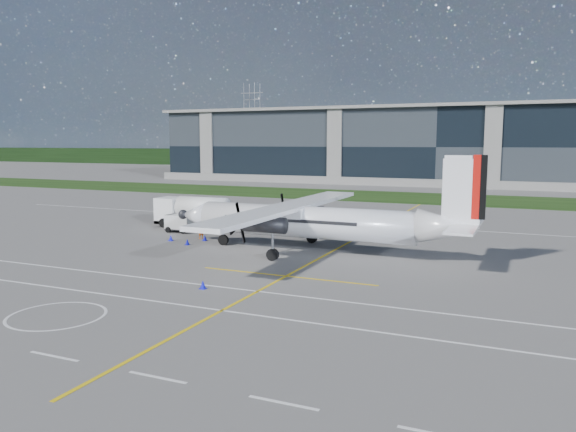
# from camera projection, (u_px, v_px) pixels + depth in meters

# --- Properties ---
(ground) EXTENTS (400.00, 400.00, 0.00)m
(ground) POSITION_uv_depth(u_px,v_px,m) (399.00, 203.00, 78.56)
(ground) COLOR slate
(ground) RESTS_ON ground
(grass_strip) EXTENTS (400.00, 18.00, 0.04)m
(grass_strip) POSITION_uv_depth(u_px,v_px,m) (411.00, 198.00, 85.82)
(grass_strip) COLOR black
(grass_strip) RESTS_ON ground
(terminal_building) EXTENTS (120.00, 20.00, 15.00)m
(terminal_building) POSITION_uv_depth(u_px,v_px,m) (444.00, 147.00, 113.89)
(terminal_building) COLOR black
(terminal_building) RESTS_ON ground
(tree_line) EXTENTS (400.00, 6.00, 6.00)m
(tree_line) POSITION_uv_depth(u_px,v_px,m) (473.00, 160.00, 168.93)
(tree_line) COLOR black
(tree_line) RESTS_ON ground
(pylon_west) EXTENTS (9.00, 4.60, 30.00)m
(pylon_west) POSITION_uv_depth(u_px,v_px,m) (252.00, 124.00, 208.34)
(pylon_west) COLOR gray
(pylon_west) RESTS_ON ground
(yellow_taxiway_centerline) EXTENTS (0.20, 70.00, 0.01)m
(yellow_taxiway_centerline) POSITION_uv_depth(u_px,v_px,m) (359.00, 237.00, 50.14)
(yellow_taxiway_centerline) COLOR yellow
(yellow_taxiway_centerline) RESTS_ON ground
(white_lane_line) EXTENTS (90.00, 0.15, 0.01)m
(white_lane_line) POSITION_uv_depth(u_px,v_px,m) (173.00, 304.00, 29.55)
(white_lane_line) COLOR white
(white_lane_line) RESTS_ON ground
(turboprop_aircraft) EXTENTS (24.47, 25.38, 7.61)m
(turboprop_aircraft) POSITION_uv_depth(u_px,v_px,m) (316.00, 204.00, 42.60)
(turboprop_aircraft) COLOR white
(turboprop_aircraft) RESTS_ON ground
(fuel_tanker_truck) EXTENTS (8.29, 2.69, 3.11)m
(fuel_tanker_truck) POSITION_uv_depth(u_px,v_px,m) (188.00, 212.00, 55.89)
(fuel_tanker_truck) COLOR white
(fuel_tanker_truck) RESTS_ON ground
(baggage_tug) EXTENTS (2.72, 1.63, 1.63)m
(baggage_tug) POSITION_uv_depth(u_px,v_px,m) (180.00, 223.00, 53.01)
(baggage_tug) COLOR silver
(baggage_tug) RESTS_ON ground
(ground_crew_person) EXTENTS (0.74, 0.87, 1.81)m
(ground_crew_person) POSITION_uv_depth(u_px,v_px,m) (201.00, 228.00, 49.35)
(ground_crew_person) COLOR #F25907
(ground_crew_person) RESTS_ON ground
(safety_cone_portwing) EXTENTS (0.36, 0.36, 0.50)m
(safety_cone_portwing) POSITION_uv_depth(u_px,v_px,m) (203.00, 285.00, 32.53)
(safety_cone_portwing) COLOR #0A0CB9
(safety_cone_portwing) RESTS_ON ground
(safety_cone_nose_stbd) EXTENTS (0.36, 0.36, 0.50)m
(safety_cone_nose_stbd) POSITION_uv_depth(u_px,v_px,m) (205.00, 238.00, 48.42)
(safety_cone_nose_stbd) COLOR #0A0CB9
(safety_cone_nose_stbd) RESTS_ON ground
(safety_cone_stbdwing) EXTENTS (0.36, 0.36, 0.50)m
(safety_cone_stbdwing) POSITION_uv_depth(u_px,v_px,m) (343.00, 225.00, 55.71)
(safety_cone_stbdwing) COLOR #0A0CB9
(safety_cone_stbdwing) RESTS_ON ground
(safety_cone_fwd) EXTENTS (0.36, 0.36, 0.50)m
(safety_cone_fwd) POSITION_uv_depth(u_px,v_px,m) (171.00, 238.00, 48.35)
(safety_cone_fwd) COLOR #0A0CB9
(safety_cone_fwd) RESTS_ON ground
(safety_cone_nose_port) EXTENTS (0.36, 0.36, 0.50)m
(safety_cone_nose_port) POSITION_uv_depth(u_px,v_px,m) (187.00, 242.00, 46.43)
(safety_cone_nose_port) COLOR #0A0CB9
(safety_cone_nose_port) RESTS_ON ground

